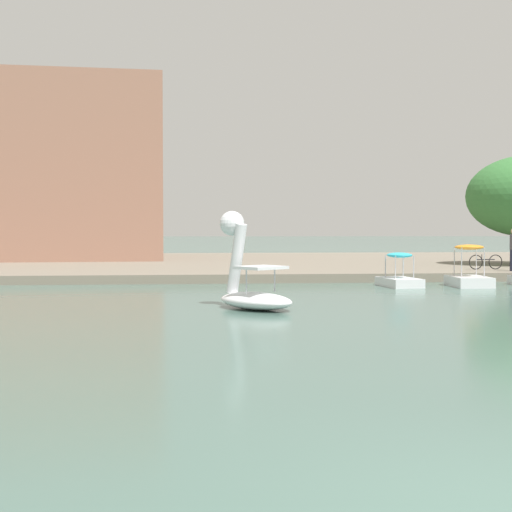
{
  "coord_description": "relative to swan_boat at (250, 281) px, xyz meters",
  "views": [
    {
      "loc": [
        -2.74,
        -5.05,
        2.17
      ],
      "look_at": [
        -0.52,
        18.14,
        1.3
      ],
      "focal_mm": 50.83,
      "sensor_mm": 36.0,
      "label": 1
    }
  ],
  "objects": [
    {
      "name": "bicycle_parked",
      "position": [
        11.58,
        11.54,
        -0.05
      ],
      "size": [
        1.61,
        0.2,
        0.67
      ],
      "color": "black",
      "rests_on": "shore_bank_far"
    },
    {
      "name": "pedal_boat_orange",
      "position": [
        8.87,
        6.71,
        -0.31
      ],
      "size": [
        1.4,
        2.11,
        1.59
      ],
      "color": "white",
      "rests_on": "ground_plane"
    },
    {
      "name": "pedal_boat_cyan",
      "position": [
        6.25,
        6.94,
        -0.36
      ],
      "size": [
        1.4,
        2.14,
        1.29
      ],
      "color": "white",
      "rests_on": "ground_plane"
    },
    {
      "name": "shore_bank_far",
      "position": [
        1.04,
        21.96,
        -0.56
      ],
      "size": [
        149.25,
        25.97,
        0.36
      ],
      "primitive_type": "cube",
      "color": "slate",
      "rests_on": "ground_plane"
    },
    {
      "name": "swan_boat",
      "position": [
        0.0,
        0.0,
        0.0
      ],
      "size": [
        2.54,
        2.76,
        2.67
      ],
      "color": "white",
      "rests_on": "ground_plane"
    }
  ]
}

